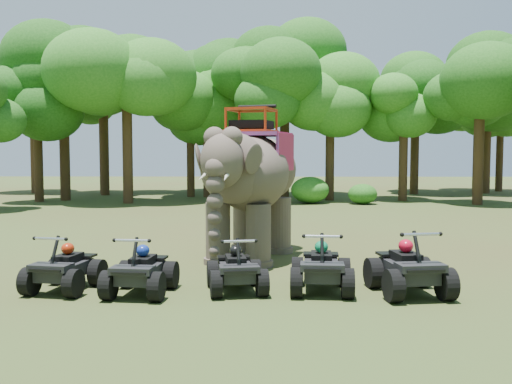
# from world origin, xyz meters

# --- Properties ---
(ground) EXTENTS (110.00, 110.00, 0.00)m
(ground) POSITION_xyz_m (0.00, 0.00, 0.00)
(ground) COLOR #47381E
(ground) RESTS_ON ground
(elephant) EXTENTS (3.53, 5.42, 4.20)m
(elephant) POSITION_xyz_m (-0.17, 2.33, 2.10)
(elephant) COLOR brown
(elephant) RESTS_ON ground
(atv_0) EXTENTS (1.46, 1.82, 1.22)m
(atv_0) POSITION_xyz_m (-3.98, -1.43, 0.61)
(atv_0) COLOR black
(atv_0) RESTS_ON ground
(atv_1) EXTENTS (1.37, 1.77, 1.23)m
(atv_1) POSITION_xyz_m (-2.31, -1.70, 0.61)
(atv_1) COLOR black
(atv_1) RESTS_ON ground
(atv_2) EXTENTS (1.40, 1.75, 1.17)m
(atv_2) POSITION_xyz_m (-0.36, -1.43, 0.59)
(atv_2) COLOR black
(atv_2) RESTS_ON ground
(atv_3) EXTENTS (1.38, 1.81, 1.28)m
(atv_3) POSITION_xyz_m (1.41, -1.41, 0.64)
(atv_3) COLOR black
(atv_3) RESTS_ON ground
(atv_4) EXTENTS (1.59, 2.01, 1.36)m
(atv_4) POSITION_xyz_m (3.18, -1.60, 0.68)
(atv_4) COLOR black
(atv_4) RESTS_ON ground
(tree_0) EXTENTS (5.75, 5.75, 8.22)m
(tree_0) POSITION_xyz_m (0.00, 20.80, 4.11)
(tree_0) COLOR #195114
(tree_0) RESTS_ON ground
(tree_1) EXTENTS (5.39, 5.39, 7.70)m
(tree_1) POSITION_xyz_m (4.12, 21.39, 3.85)
(tree_1) COLOR #195114
(tree_1) RESTS_ON ground
(tree_2) EXTENTS (5.10, 5.10, 7.29)m
(tree_2) POSITION_xyz_m (8.44, 20.96, 3.64)
(tree_2) COLOR #195114
(tree_2) RESTS_ON ground
(tree_3) EXTENTS (5.94, 5.94, 8.49)m
(tree_3) POSITION_xyz_m (11.99, 18.50, 4.24)
(tree_3) COLOR #195114
(tree_3) RESTS_ON ground
(tree_27) EXTENTS (5.30, 5.30, 7.57)m
(tree_27) POSITION_xyz_m (-13.12, 20.05, 3.78)
(tree_27) COLOR #195114
(tree_27) RESTS_ON ground
(tree_28) EXTENTS (6.28, 6.28, 8.96)m
(tree_28) POSITION_xyz_m (-7.61, 19.10, 4.48)
(tree_28) COLOR #195114
(tree_28) RESTS_ON ground
(tree_29) EXTENTS (4.83, 4.83, 6.89)m
(tree_29) POSITION_xyz_m (-4.66, 23.91, 3.45)
(tree_29) COLOR #195114
(tree_29) RESTS_ON ground
(tree_30) EXTENTS (7.25, 7.25, 10.35)m
(tree_30) POSITION_xyz_m (1.47, 24.14, 5.18)
(tree_30) COLOR #195114
(tree_30) RESTS_ON ground
(tree_31) EXTENTS (6.73, 6.73, 9.61)m
(tree_31) POSITION_xyz_m (-10.67, 25.22, 4.81)
(tree_31) COLOR #195114
(tree_31) RESTS_ON ground
(tree_32) EXTENTS (5.22, 5.22, 7.45)m
(tree_32) POSITION_xyz_m (-3.84, 29.34, 3.73)
(tree_32) COLOR #195114
(tree_32) RESTS_ON ground
(tree_33) EXTENTS (6.40, 6.40, 9.14)m
(tree_33) POSITION_xyz_m (-2.98, 25.86, 4.57)
(tree_33) COLOR #195114
(tree_33) RESTS_ON ground
(tree_34) EXTENTS (6.47, 6.47, 9.25)m
(tree_34) POSITION_xyz_m (10.56, 26.54, 4.62)
(tree_34) COLOR #195114
(tree_34) RESTS_ON ground
(tree_35) EXTENTS (5.50, 5.50, 7.86)m
(tree_35) POSITION_xyz_m (15.82, 29.21, 3.93)
(tree_35) COLOR #195114
(tree_35) RESTS_ON ground
(tree_36) EXTENTS (6.66, 6.66, 9.51)m
(tree_36) POSITION_xyz_m (-16.18, 27.06, 4.75)
(tree_36) COLOR #195114
(tree_36) RESTS_ON ground
(tree_37) EXTENTS (6.99, 6.99, 9.99)m
(tree_37) POSITION_xyz_m (-11.88, 20.98, 4.99)
(tree_37) COLOR #195114
(tree_37) RESTS_ON ground
(tree_38) EXTENTS (5.11, 5.11, 7.30)m
(tree_38) POSITION_xyz_m (17.62, 29.51, 3.65)
(tree_38) COLOR #195114
(tree_38) RESTS_ON ground
(tree_39) EXTENTS (6.05, 6.05, 8.64)m
(tree_39) POSITION_xyz_m (10.53, 29.81, 4.32)
(tree_39) COLOR #195114
(tree_39) RESTS_ON ground
(tree_40) EXTENTS (7.11, 7.11, 10.16)m
(tree_40) POSITION_xyz_m (15.83, 27.41, 5.08)
(tree_40) COLOR #195114
(tree_40) RESTS_ON ground
(tree_41) EXTENTS (6.90, 6.90, 9.86)m
(tree_41) POSITION_xyz_m (1.51, 25.33, 4.93)
(tree_41) COLOR #195114
(tree_41) RESTS_ON ground
(tree_42) EXTENTS (6.06, 6.06, 8.66)m
(tree_42) POSITION_xyz_m (-11.14, 26.61, 4.33)
(tree_42) COLOR #195114
(tree_42) RESTS_ON ground
(tree_43) EXTENTS (5.67, 5.67, 8.10)m
(tree_43) POSITION_xyz_m (-3.54, 23.68, 4.05)
(tree_43) COLOR #195114
(tree_43) RESTS_ON ground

